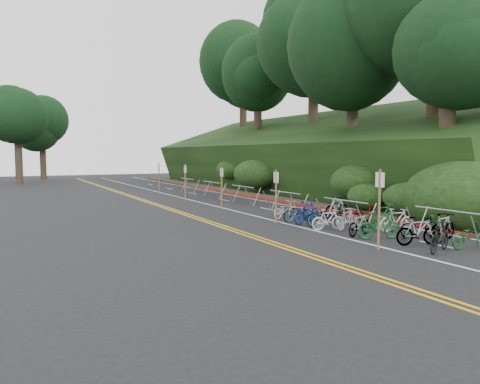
% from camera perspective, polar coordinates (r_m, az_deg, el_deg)
% --- Properties ---
extents(ground, '(120.00, 120.00, 0.00)m').
position_cam_1_polar(ground, '(17.51, 11.29, -6.10)').
color(ground, black).
rests_on(ground, ground).
extents(road_markings, '(7.47, 80.00, 0.01)m').
position_cam_1_polar(road_markings, '(26.35, -1.36, -2.36)').
color(road_markings, gold).
rests_on(road_markings, ground).
extents(red_curb, '(0.25, 28.00, 0.10)m').
position_cam_1_polar(red_curb, '(30.46, 5.69, -1.33)').
color(red_curb, maroon).
rests_on(red_curb, ground).
extents(embankment, '(14.30, 48.14, 9.11)m').
position_cam_1_polar(embankment, '(40.21, 9.01, 3.70)').
color(embankment, black).
rests_on(embankment, ground).
extents(tree_cluster, '(31.90, 53.58, 17.39)m').
position_cam_1_polar(tree_cluster, '(41.68, 2.94, 15.28)').
color(tree_cluster, '#2D2319').
rests_on(tree_cluster, ground).
extents(bike_rack_front, '(1.17, 2.94, 1.24)m').
position_cam_1_polar(bike_rack_front, '(18.43, 23.95, -3.06)').
color(bike_rack_front, '#9B9DA0').
rests_on(bike_rack_front, ground).
extents(bike_racks_rest, '(1.14, 23.00, 1.17)m').
position_cam_1_polar(bike_racks_rest, '(29.90, 0.31, 0.13)').
color(bike_racks_rest, '#9B9DA0').
rests_on(bike_racks_rest, ground).
extents(signpost_near, '(0.08, 0.40, 2.73)m').
position_cam_1_polar(signpost_near, '(16.37, 16.61, -1.46)').
color(signpost_near, brown).
rests_on(signpost_near, ground).
extents(signposts_rest, '(0.08, 18.40, 2.50)m').
position_cam_1_polar(signposts_rest, '(29.76, -4.68, 1.20)').
color(signposts_rest, brown).
rests_on(signposts_rest, ground).
extents(bike_front, '(0.71, 1.56, 0.90)m').
position_cam_1_polar(bike_front, '(20.26, 10.70, -3.32)').
color(bike_front, beige).
rests_on(bike_front, ground).
extents(bike_valet, '(3.45, 10.98, 1.09)m').
position_cam_1_polar(bike_valet, '(20.56, 14.96, -3.18)').
color(bike_valet, black).
rests_on(bike_valet, ground).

